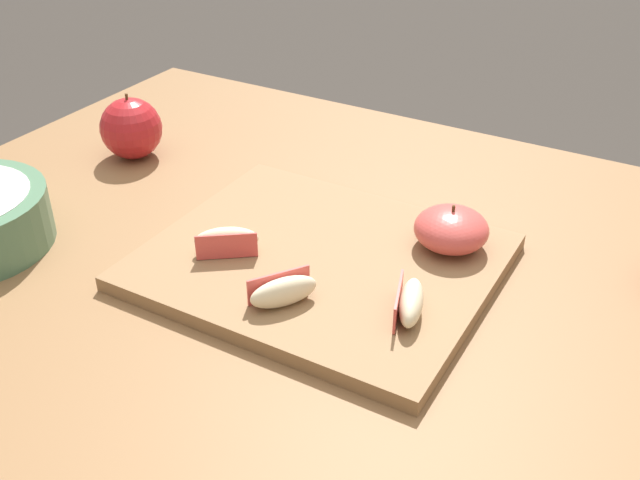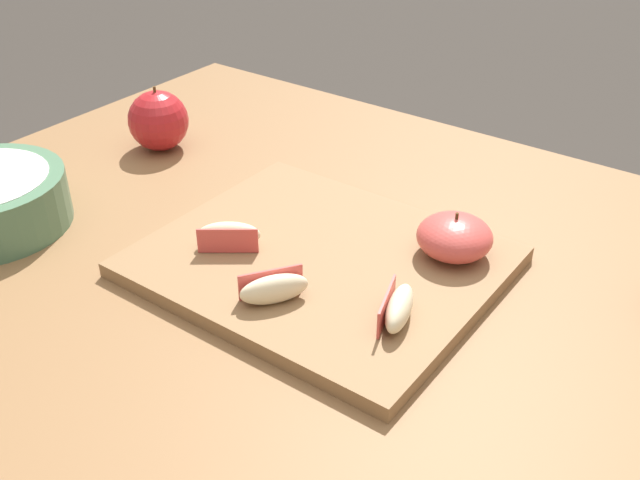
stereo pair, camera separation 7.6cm
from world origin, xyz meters
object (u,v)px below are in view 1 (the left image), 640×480
at_px(apple_wedge_front, 283,291).
at_px(whole_apple_crimson, 131,128).
at_px(apple_wedge_middle, 410,302).
at_px(apple_half_skin_up, 451,229).
at_px(cutting_board, 320,262).
at_px(apple_wedge_right, 227,241).

distance_m(apple_wedge_front, whole_apple_crimson, 0.44).
bearing_deg(apple_wedge_middle, apple_wedge_front, -158.57).
xyz_separation_m(apple_half_skin_up, whole_apple_crimson, (-0.49, 0.03, 0.00)).
height_order(cutting_board, apple_wedge_middle, apple_wedge_middle).
xyz_separation_m(apple_wedge_right, apple_wedge_front, (0.10, -0.05, 0.00)).
xyz_separation_m(apple_wedge_middle, whole_apple_crimson, (-0.50, 0.17, 0.01)).
bearing_deg(whole_apple_crimson, apple_wedge_front, -28.61).
height_order(apple_wedge_middle, apple_wedge_right, same).
distance_m(apple_half_skin_up, whole_apple_crimson, 0.49).
bearing_deg(apple_wedge_right, apple_wedge_middle, -0.73).
bearing_deg(cutting_board, apple_wedge_right, -153.32).
distance_m(apple_wedge_right, apple_wedge_front, 0.12).
xyz_separation_m(cutting_board, apple_wedge_right, (-0.09, -0.05, 0.02)).
height_order(apple_half_skin_up, whole_apple_crimson, whole_apple_crimson).
height_order(apple_wedge_front, whole_apple_crimson, whole_apple_crimson).
relative_size(apple_half_skin_up, apple_wedge_front, 1.17).
relative_size(cutting_board, apple_wedge_middle, 4.98).
xyz_separation_m(apple_wedge_middle, apple_wedge_front, (-0.12, -0.05, 0.00)).
height_order(cutting_board, apple_wedge_right, apple_wedge_right).
height_order(cutting_board, apple_half_skin_up, apple_half_skin_up).
bearing_deg(cutting_board, apple_half_skin_up, 36.91).
distance_m(apple_wedge_middle, whole_apple_crimson, 0.53).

